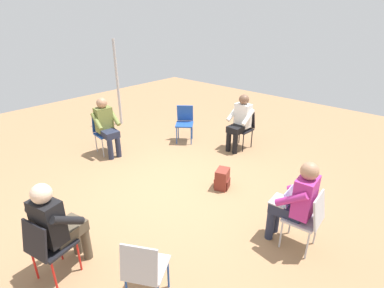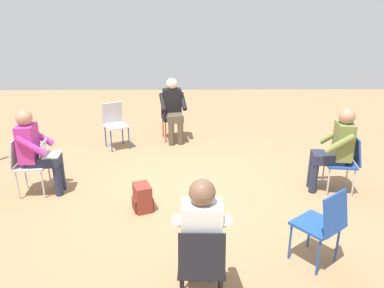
% 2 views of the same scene
% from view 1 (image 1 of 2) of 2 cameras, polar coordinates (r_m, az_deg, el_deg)
% --- Properties ---
extents(ground_plane, '(14.00, 14.00, 0.00)m').
position_cam_1_polar(ground_plane, '(5.33, -3.24, -8.61)').
color(ground_plane, '#99704C').
extents(chair_southeast, '(0.55, 0.57, 0.85)m').
position_cam_1_polar(chair_southeast, '(3.30, -9.09, -22.32)').
color(chair_southeast, '#B7B7BC').
rests_on(chair_southeast, ground).
extents(chair_south, '(0.48, 0.51, 0.85)m').
position_cam_1_polar(chair_south, '(3.84, -25.90, -16.98)').
color(chair_south, black).
rests_on(chair_south, ground).
extents(chair_east, '(0.47, 0.43, 0.85)m').
position_cam_1_polar(chair_east, '(4.14, 21.15, -12.83)').
color(chair_east, '#B7B7BC').
rests_on(chair_east, ground).
extents(chair_north, '(0.41, 0.45, 0.85)m').
position_cam_1_polar(chair_north, '(6.85, 9.86, 3.35)').
color(chair_north, black).
rests_on(chair_north, ground).
extents(chair_west, '(0.49, 0.45, 0.85)m').
position_cam_1_polar(chair_west, '(6.79, -16.45, 2.48)').
color(chair_west, '#1E4799').
rests_on(chair_west, ground).
extents(chair_northwest, '(0.58, 0.58, 0.85)m').
position_cam_1_polar(chair_northwest, '(7.10, -1.40, 4.42)').
color(chair_northwest, '#1E4799').
rests_on(chair_northwest, ground).
extents(person_with_laptop, '(0.54, 0.52, 1.24)m').
position_cam_1_polar(person_with_laptop, '(4.06, 19.27, -9.89)').
color(person_with_laptop, '#23283D').
rests_on(person_with_laptop, ground).
extents(person_in_black, '(0.56, 0.57, 1.24)m').
position_cam_1_polar(person_in_black, '(3.79, -24.40, -13.46)').
color(person_in_black, '#4C4233').
rests_on(person_in_black, ground).
extents(person_in_olive, '(0.55, 0.54, 1.24)m').
position_cam_1_polar(person_in_olive, '(6.57, -16.04, 3.69)').
color(person_in_olive, '#23283D').
rests_on(person_in_olive, ground).
extents(person_in_white, '(0.50, 0.53, 1.24)m').
position_cam_1_polar(person_in_white, '(6.66, 9.16, 4.58)').
color(person_in_white, black).
rests_on(person_in_white, ground).
extents(backpack_near_laptop_user, '(0.30, 0.33, 0.36)m').
position_cam_1_polar(backpack_near_laptop_user, '(5.31, 5.77, -6.82)').
color(backpack_near_laptop_user, maroon).
rests_on(backpack_near_laptop_user, ground).
extents(tent_pole_near, '(0.07, 0.07, 2.26)m').
position_cam_1_polar(tent_pole_near, '(8.30, -14.01, 11.15)').
color(tent_pole_near, '#B2B2B7').
rests_on(tent_pole_near, ground).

